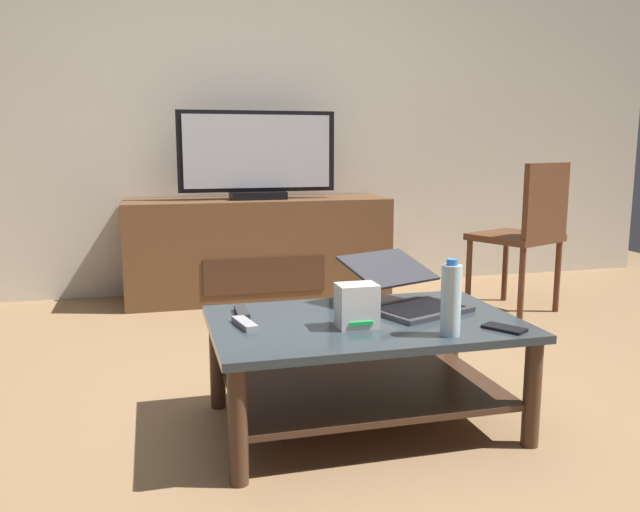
{
  "coord_description": "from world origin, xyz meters",
  "views": [
    {
      "loc": [
        -0.67,
        -2.18,
        1.02
      ],
      "look_at": [
        0.02,
        0.44,
        0.55
      ],
      "focal_mm": 36.14,
      "sensor_mm": 36.0,
      "label": 1
    }
  ],
  "objects": [
    {
      "name": "laptop",
      "position": [
        0.26,
        0.07,
        0.46
      ],
      "size": [
        0.47,
        0.52,
        0.19
      ],
      "color": "#333338",
      "rests_on": "coffee_table"
    },
    {
      "name": "back_wall",
      "position": [
        0.0,
        2.38,
        1.4
      ],
      "size": [
        6.4,
        0.12,
        2.8
      ],
      "primitive_type": "cube",
      "color": "beige",
      "rests_on": "ground"
    },
    {
      "name": "dining_chair",
      "position": [
        1.52,
        1.22,
        0.52
      ],
      "size": [
        0.58,
        0.58,
        0.92
      ],
      "color": "#59331E",
      "rests_on": "ground"
    },
    {
      "name": "tv_remote",
      "position": [
        -0.36,
        0.12,
        0.41
      ],
      "size": [
        0.05,
        0.16,
        0.02
      ],
      "primitive_type": "cube",
      "rotation": [
        0.0,
        0.0,
        -0.03
      ],
      "color": "#2D2D30",
      "rests_on": "coffee_table"
    },
    {
      "name": "television",
      "position": [
        0.02,
        2.04,
        0.94
      ],
      "size": [
        1.03,
        0.2,
        0.57
      ],
      "color": "black",
      "rests_on": "media_cabinet"
    },
    {
      "name": "router_box",
      "position": [
        -0.0,
        -0.14,
        0.48
      ],
      "size": [
        0.14,
        0.1,
        0.15
      ],
      "color": "white",
      "rests_on": "coffee_table"
    },
    {
      "name": "water_bottle_near",
      "position": [
        0.27,
        -0.31,
        0.52
      ],
      "size": [
        0.07,
        0.07,
        0.26
      ],
      "color": "silver",
      "rests_on": "coffee_table"
    },
    {
      "name": "soundbar_remote",
      "position": [
        -0.37,
        -0.03,
        0.41
      ],
      "size": [
        0.07,
        0.17,
        0.02
      ],
      "primitive_type": "cube",
      "rotation": [
        0.0,
        0.0,
        0.19
      ],
      "color": "#99999E",
      "rests_on": "coffee_table"
    },
    {
      "name": "media_cabinet",
      "position": [
        0.02,
        2.06,
        0.33
      ],
      "size": [
        1.74,
        0.51,
        0.67
      ],
      "color": "brown",
      "rests_on": "ground"
    },
    {
      "name": "coffee_table",
      "position": [
        0.06,
        -0.06,
        0.28
      ],
      "size": [
        1.1,
        0.7,
        0.4
      ],
      "color": "#2D383D",
      "rests_on": "ground"
    },
    {
      "name": "cell_phone",
      "position": [
        0.48,
        -0.3,
        0.41
      ],
      "size": [
        0.14,
        0.16,
        0.01
      ],
      "primitive_type": "cube",
      "rotation": [
        0.0,
        0.0,
        0.58
      ],
      "color": "black",
      "rests_on": "coffee_table"
    },
    {
      "name": "ground_plane",
      "position": [
        0.0,
        0.0,
        0.0
      ],
      "size": [
        7.68,
        7.68,
        0.0
      ],
      "primitive_type": "plane",
      "color": "olive"
    }
  ]
}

